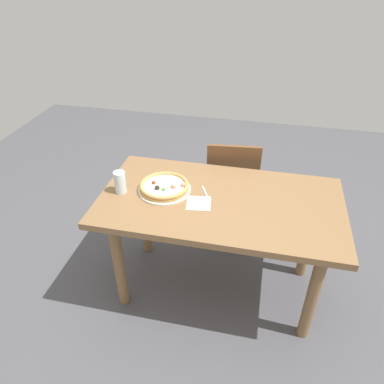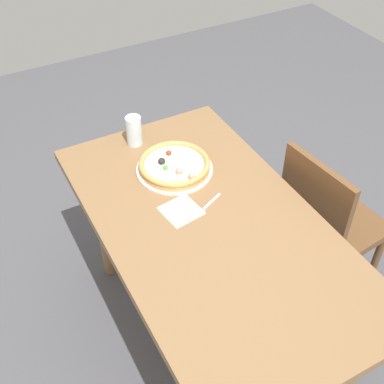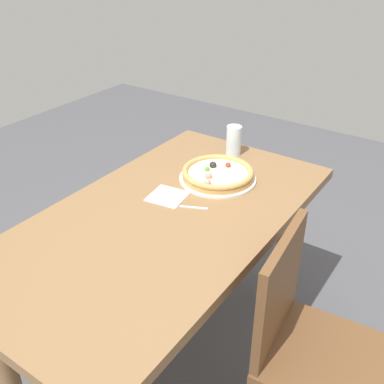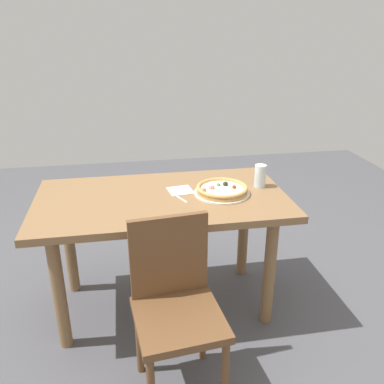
{
  "view_description": "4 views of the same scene",
  "coord_description": "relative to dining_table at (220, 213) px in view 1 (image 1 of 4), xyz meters",
  "views": [
    {
      "loc": [
        -0.21,
        1.77,
        2.03
      ],
      "look_at": [
        0.18,
        -0.01,
        0.78
      ],
      "focal_mm": 33.98,
      "sensor_mm": 36.0,
      "label": 1
    },
    {
      "loc": [
        -1.14,
        0.7,
        2.14
      ],
      "look_at": [
        0.18,
        -0.01,
        0.78
      ],
      "focal_mm": 47.01,
      "sensor_mm": 36.0,
      "label": 2
    },
    {
      "loc": [
        -1.09,
        -0.88,
        1.69
      ],
      "look_at": [
        0.18,
        -0.01,
        0.78
      ],
      "focal_mm": 42.0,
      "sensor_mm": 36.0,
      "label": 3
    },
    {
      "loc": [
        -0.2,
        -2.15,
        1.69
      ],
      "look_at": [
        0.18,
        -0.01,
        0.78
      ],
      "focal_mm": 37.66,
      "sensor_mm": 36.0,
      "label": 4
    }
  ],
  "objects": [
    {
      "name": "plate",
      "position": [
        0.36,
        -0.02,
        0.11
      ],
      "size": [
        0.33,
        0.33,
        0.01
      ],
      "primitive_type": "cylinder",
      "color": "silver",
      "rests_on": "dining_table"
    },
    {
      "name": "fork",
      "position": [
        0.09,
        -0.03,
        0.11
      ],
      "size": [
        0.08,
        0.16,
        0.0
      ],
      "rotation": [
        0.0,
        0.0,
        2.0
      ],
      "color": "silver",
      "rests_on": "dining_table"
    },
    {
      "name": "dining_table",
      "position": [
        0.0,
        0.0,
        0.0
      ],
      "size": [
        1.46,
        0.8,
        0.76
      ],
      "color": "olive",
      "rests_on": "ground"
    },
    {
      "name": "pizza",
      "position": [
        0.35,
        -0.02,
        0.14
      ],
      "size": [
        0.3,
        0.3,
        0.05
      ],
      "color": "tan",
      "rests_on": "plate"
    },
    {
      "name": "chair_near",
      "position": [
        -0.01,
        -0.61,
        -0.17
      ],
      "size": [
        0.44,
        0.44,
        0.88
      ],
      "rotation": [
        0.0,
        0.0,
        3.25
      ],
      "color": "brown",
      "rests_on": "ground"
    },
    {
      "name": "drinking_glass",
      "position": [
        0.61,
        0.05,
        0.18
      ],
      "size": [
        0.07,
        0.07,
        0.14
      ],
      "primitive_type": "cylinder",
      "color": "silver",
      "rests_on": "dining_table"
    },
    {
      "name": "napkin",
      "position": [
        0.12,
        0.07,
        0.11
      ],
      "size": [
        0.16,
        0.16,
        0.0
      ],
      "primitive_type": "cube",
      "rotation": [
        0.0,
        0.0,
        0.14
      ],
      "color": "white",
      "rests_on": "dining_table"
    },
    {
      "name": "ground_plane",
      "position": [
        0.0,
        0.0,
        -0.66
      ],
      "size": [
        6.0,
        6.0,
        0.0
      ],
      "primitive_type": "plane",
      "color": "#4C4C51"
    }
  ]
}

